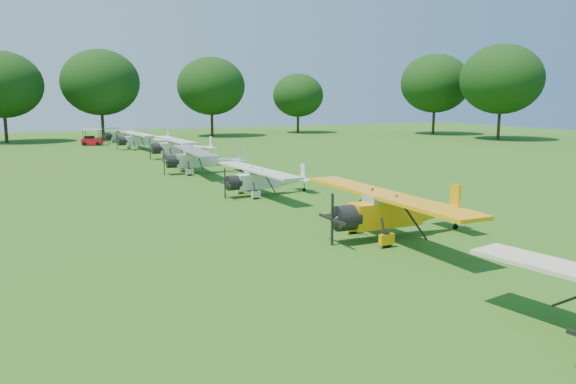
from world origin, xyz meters
The scene contains 9 objects.
ground centered at (0.00, 0.00, 0.00)m, with size 160.00×160.00×0.00m, color #1E5214.
tree_belt centered at (3.57, 0.16, 8.03)m, with size 137.36×130.27×14.52m.
aircraft_2 centered at (1.19, -8.95, 1.29)m, with size 7.01×11.13×2.20m.
aircraft_3 centered at (0.32, 3.51, 1.09)m, with size 5.92×9.43×1.86m.
aircraft_4 centered at (-0.14, 15.23, 1.22)m, with size 6.67×10.63×2.09m.
aircraft_5 centered at (1.30, 27.05, 1.24)m, with size 6.77×10.76×2.12m.
aircraft_6 centered at (-0.11, 38.81, 1.22)m, with size 6.64×10.58×2.08m.
aircraft_7 centered at (-0.27, 49.84, 1.14)m, with size 6.28×9.94×1.95m.
golf_cart centered at (-4.90, 46.83, 0.69)m, with size 2.76×2.20×2.07m.
Camera 1 is at (-13.62, -28.63, 6.14)m, focal length 35.00 mm.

